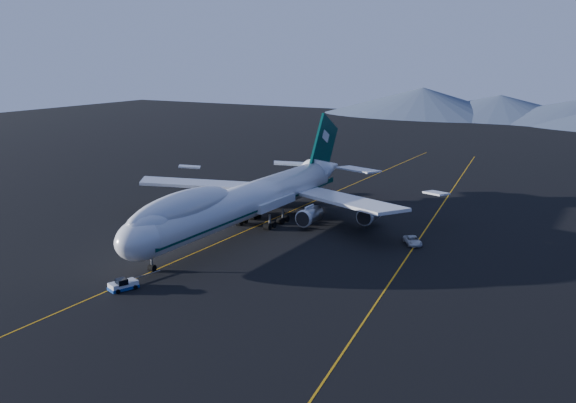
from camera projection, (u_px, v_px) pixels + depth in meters
The scene contains 6 objects.
ground at pixel (247, 230), 119.97m from camera, with size 500.00×500.00×0.00m, color black.
taxiway_line_main at pixel (247, 230), 119.97m from camera, with size 0.25×220.00×0.01m, color orange.
taxiway_line_side at pixel (419, 239), 114.15m from camera, with size 0.25×200.00×0.01m, color orange.
boeing_747 at pixel (247, 200), 118.68m from camera, with size 59.62×72.43×19.37m.
pushback_tug at pixel (123, 286), 89.93m from camera, with size 3.32×4.48×1.75m.
service_van at pixel (413, 241), 110.99m from camera, with size 2.34×5.08×1.41m, color silver.
Camera 1 is at (63.33, -97.03, 32.49)m, focal length 40.00 mm.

